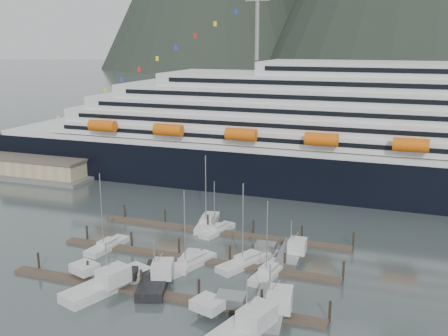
% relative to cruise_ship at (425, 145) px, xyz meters
% --- Properties ---
extents(ground, '(1600.00, 1600.00, 0.00)m').
position_rel_cruise_ship_xyz_m(ground, '(-30.03, -54.94, -12.04)').
color(ground, '#4F5D5C').
rests_on(ground, ground).
extents(cruise_ship, '(210.00, 30.40, 50.30)m').
position_rel_cruise_ship_xyz_m(cruise_ship, '(0.00, 0.00, 0.00)').
color(cruise_ship, black).
rests_on(cruise_ship, ground).
extents(warehouse, '(46.00, 20.00, 5.80)m').
position_rel_cruise_ship_xyz_m(warehouse, '(-102.03, -12.94, -9.79)').
color(warehouse, '#595956').
rests_on(warehouse, ground).
extents(dock_near, '(48.18, 2.28, 3.20)m').
position_rel_cruise_ship_xyz_m(dock_near, '(-34.95, -64.89, -11.73)').
color(dock_near, '#3F3428').
rests_on(dock_near, ground).
extents(dock_mid, '(48.18, 2.28, 3.20)m').
position_rel_cruise_ship_xyz_m(dock_mid, '(-34.95, -51.89, -11.73)').
color(dock_mid, '#3F3428').
rests_on(dock_mid, ground).
extents(dock_far, '(48.18, 2.28, 3.20)m').
position_rel_cruise_ship_xyz_m(dock_far, '(-34.95, -38.89, -11.73)').
color(dock_far, '#3F3428').
rests_on(dock_far, ground).
extents(sailboat_a, '(3.76, 9.41, 14.11)m').
position_rel_cruise_ship_xyz_m(sailboat_a, '(-50.94, -52.46, -11.61)').
color(sailboat_a, '#B3B3B3').
rests_on(sailboat_a, ground).
extents(sailboat_b, '(3.42, 9.11, 11.32)m').
position_rel_cruise_ship_xyz_m(sailboat_b, '(-35.45, -53.49, -11.65)').
color(sailboat_b, '#B3B3B3').
rests_on(sailboat_b, ground).
extents(sailboat_c, '(5.97, 10.46, 13.27)m').
position_rel_cruise_ship_xyz_m(sailboat_c, '(-34.58, -54.31, -11.61)').
color(sailboat_c, '#B3B3B3').
rests_on(sailboat_c, ground).
extents(sailboat_d, '(7.69, 12.14, 14.18)m').
position_rel_cruise_ship_xyz_m(sailboat_d, '(-26.24, -50.23, -11.61)').
color(sailboat_d, '#B3B3B3').
rests_on(sailboat_d, ground).
extents(sailboat_e, '(4.96, 11.71, 14.72)m').
position_rel_cruise_ship_xyz_m(sailboat_e, '(-39.04, -35.68, -11.60)').
color(sailboat_e, '#B3B3B3').
rests_on(sailboat_e, ground).
extents(sailboat_f, '(4.63, 8.94, 10.54)m').
position_rel_cruise_ship_xyz_m(sailboat_f, '(-35.83, -38.69, -11.64)').
color(sailboat_f, '#B3B3B3').
rests_on(sailboat_f, ground).
extents(sailboat_h, '(4.13, 9.80, 12.65)m').
position_rel_cruise_ship_xyz_m(sailboat_h, '(-21.90, -53.29, -11.62)').
color(sailboat_h, '#B3B3B3').
rests_on(sailboat_h, ground).
extents(trawler_a, '(11.54, 14.67, 7.83)m').
position_rel_cruise_ship_xyz_m(trawler_a, '(-42.76, -65.45, -11.07)').
color(trawler_a, '#B3B3B3').
rests_on(trawler_a, ground).
extents(trawler_b, '(10.03, 12.36, 7.66)m').
position_rel_cruise_ship_xyz_m(trawler_b, '(-37.00, -61.88, -11.09)').
color(trawler_b, black).
rests_on(trawler_b, ground).
extents(trawler_c, '(12.28, 16.19, 8.06)m').
position_rel_cruise_ship_xyz_m(trawler_c, '(-20.53, -69.48, -11.05)').
color(trawler_c, '#B3B3B3').
rests_on(trawler_c, ground).
extents(trawler_d, '(10.33, 13.89, 8.07)m').
position_rel_cruise_ship_xyz_m(trawler_d, '(-18.82, -65.01, -11.05)').
color(trawler_d, '#979A9D').
rests_on(trawler_d, ground).
extents(trawler_e, '(8.53, 11.18, 7.14)m').
position_rel_cruise_ship_xyz_m(trawler_e, '(-20.39, -45.69, -11.13)').
color(trawler_e, '#979A9D').
rests_on(trawler_e, ground).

